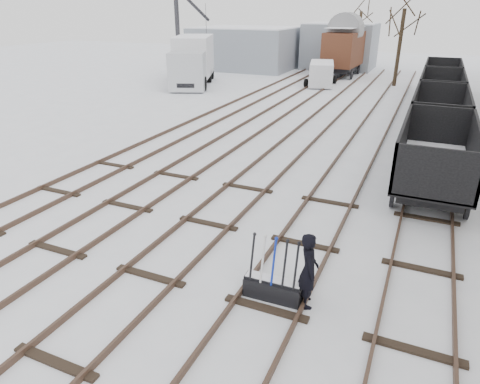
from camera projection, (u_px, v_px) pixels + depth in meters
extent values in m
plane|color=white|center=(150.00, 277.00, 10.38)|extent=(120.00, 120.00, 0.00)
cube|color=black|center=(194.00, 119.00, 24.58)|extent=(0.07, 52.00, 0.15)
cube|color=black|center=(217.00, 122.00, 24.04)|extent=(0.07, 52.00, 0.15)
cube|color=black|center=(35.00, 202.00, 14.28)|extent=(1.90, 0.20, 0.08)
cube|color=black|center=(242.00, 125.00, 23.46)|extent=(0.07, 52.00, 0.15)
cube|color=black|center=(267.00, 127.00, 22.93)|extent=(0.07, 52.00, 0.15)
cube|color=black|center=(107.00, 219.00, 13.16)|extent=(1.90, 0.20, 0.08)
cube|color=black|center=(295.00, 130.00, 22.34)|extent=(0.07, 52.00, 0.15)
cube|color=black|center=(322.00, 133.00, 21.81)|extent=(0.07, 52.00, 0.15)
cube|color=black|center=(192.00, 239.00, 12.04)|extent=(1.90, 0.20, 0.08)
cube|color=black|center=(353.00, 137.00, 21.22)|extent=(0.07, 52.00, 0.15)
cube|color=black|center=(382.00, 140.00, 20.69)|extent=(0.07, 52.00, 0.15)
cube|color=black|center=(294.00, 262.00, 10.92)|extent=(1.90, 0.20, 0.08)
cube|color=black|center=(417.00, 144.00, 20.11)|extent=(0.07, 52.00, 0.15)
cube|color=black|center=(450.00, 148.00, 19.57)|extent=(0.07, 52.00, 0.15)
cube|color=black|center=(419.00, 292.00, 9.81)|extent=(1.90, 0.20, 0.08)
cube|color=gray|center=(246.00, 48.00, 44.58)|extent=(10.00, 8.00, 4.00)
cube|color=white|center=(246.00, 27.00, 43.76)|extent=(9.80, 7.84, 0.10)
cube|color=gray|center=(340.00, 46.00, 44.50)|extent=(7.00, 6.00, 4.40)
cube|color=white|center=(342.00, 23.00, 43.60)|extent=(6.86, 5.88, 0.10)
cube|color=black|center=(273.00, 289.00, 9.56)|extent=(1.31, 0.45, 0.44)
cube|color=black|center=(273.00, 281.00, 9.46)|extent=(1.31, 0.33, 0.06)
cube|color=white|center=(273.00, 279.00, 9.45)|extent=(1.26, 0.29, 0.03)
cylinder|color=black|center=(252.00, 257.00, 9.44)|extent=(0.06, 0.32, 1.08)
cylinder|color=silver|center=(263.00, 259.00, 9.36)|extent=(0.06, 0.32, 1.08)
cylinder|color=#0C24A1|center=(274.00, 262.00, 9.27)|extent=(0.06, 0.32, 1.08)
cylinder|color=black|center=(285.00, 264.00, 9.18)|extent=(0.06, 0.32, 1.08)
cylinder|color=black|center=(296.00, 267.00, 9.09)|extent=(0.06, 0.32, 1.08)
imported|color=black|center=(309.00, 270.00, 9.10)|extent=(0.64, 0.75, 1.75)
cube|color=black|center=(432.00, 174.00, 14.98)|extent=(1.91, 5.26, 0.40)
cube|color=black|center=(433.00, 168.00, 14.90)|extent=(2.39, 5.98, 0.12)
cube|color=black|center=(402.00, 143.00, 15.01)|extent=(0.10, 5.98, 1.59)
cube|color=black|center=(475.00, 151.00, 14.16)|extent=(0.10, 5.98, 1.59)
cube|color=white|center=(434.00, 166.00, 14.86)|extent=(2.15, 5.74, 0.06)
cylinder|color=black|center=(393.00, 197.00, 13.91)|extent=(0.12, 0.70, 0.70)
cylinder|color=black|center=(463.00, 169.00, 16.29)|extent=(0.12, 0.70, 0.70)
cube|color=black|center=(436.00, 130.00, 20.34)|extent=(1.91, 5.26, 0.40)
cube|color=black|center=(437.00, 125.00, 20.26)|extent=(2.39, 5.98, 0.12)
cube|color=black|center=(414.00, 107.00, 20.37)|extent=(0.10, 5.98, 1.59)
cube|color=black|center=(467.00, 111.00, 19.52)|extent=(0.10, 5.98, 1.59)
cube|color=white|center=(437.00, 123.00, 20.22)|extent=(2.15, 5.74, 0.06)
cylinder|color=black|center=(408.00, 144.00, 19.27)|extent=(0.12, 0.70, 0.70)
cylinder|color=black|center=(459.00, 129.00, 21.65)|extent=(0.12, 0.70, 0.70)
cube|color=black|center=(438.00, 104.00, 25.70)|extent=(1.91, 5.26, 0.40)
cube|color=black|center=(439.00, 101.00, 25.62)|extent=(2.39, 5.98, 0.12)
cube|color=black|center=(421.00, 86.00, 25.73)|extent=(0.10, 5.98, 1.59)
cube|color=black|center=(463.00, 88.00, 24.88)|extent=(0.10, 5.98, 1.59)
cube|color=white|center=(439.00, 99.00, 25.58)|extent=(2.15, 5.74, 0.06)
cylinder|color=black|center=(416.00, 114.00, 24.63)|extent=(0.12, 0.70, 0.70)
cylinder|color=black|center=(457.00, 104.00, 27.02)|extent=(0.12, 0.70, 0.70)
cube|color=black|center=(440.00, 87.00, 31.06)|extent=(1.91, 5.26, 0.40)
cube|color=black|center=(440.00, 84.00, 30.98)|extent=(2.39, 5.98, 0.12)
cube|color=black|center=(425.00, 72.00, 31.09)|extent=(0.10, 5.98, 1.59)
cube|color=black|center=(460.00, 74.00, 30.24)|extent=(0.10, 5.98, 1.59)
cube|color=white|center=(441.00, 83.00, 30.94)|extent=(2.15, 5.74, 0.06)
cylinder|color=black|center=(422.00, 95.00, 29.99)|extent=(0.12, 0.70, 0.70)
cylinder|color=black|center=(455.00, 88.00, 32.38)|extent=(0.12, 0.70, 0.70)
cube|color=black|center=(342.00, 68.00, 40.03)|extent=(2.43, 5.08, 0.45)
cube|color=#492815|center=(344.00, 49.00, 39.35)|extent=(3.01, 5.79, 2.94)
cube|color=white|center=(346.00, 27.00, 38.60)|extent=(2.72, 5.49, 0.05)
cylinder|color=black|center=(324.00, 73.00, 39.11)|extent=(0.14, 0.79, 0.79)
cylinder|color=black|center=(359.00, 70.00, 41.22)|extent=(0.14, 0.79, 0.79)
cube|color=black|center=(193.00, 77.00, 35.63)|extent=(4.37, 8.32, 0.33)
cube|color=#ADB1B7|center=(173.00, 71.00, 32.67)|extent=(3.30, 3.05, 2.77)
cube|color=silver|center=(198.00, 56.00, 35.73)|extent=(4.72, 6.39, 3.11)
cube|color=white|center=(197.00, 36.00, 35.10)|extent=(4.62, 6.26, 0.04)
cylinder|color=black|center=(162.00, 82.00, 33.69)|extent=(0.33, 1.11, 1.11)
cylinder|color=black|center=(223.00, 74.00, 37.80)|extent=(0.33, 1.11, 1.11)
cube|color=silver|center=(321.00, 73.00, 35.08)|extent=(2.77, 4.57, 1.74)
cube|color=white|center=(322.00, 62.00, 34.73)|extent=(2.70, 4.46, 0.04)
cylinder|color=black|center=(306.00, 83.00, 34.52)|extent=(0.21, 0.68, 0.68)
cylinder|color=black|center=(335.00, 80.00, 36.14)|extent=(0.21, 0.68, 0.68)
cube|color=#29292D|center=(180.00, 75.00, 38.27)|extent=(2.00, 2.00, 0.71)
cylinder|color=#29292D|center=(178.00, 37.00, 36.99)|extent=(0.39, 0.39, 7.11)
cylinder|color=#29292D|center=(186.00, 2.00, 37.19)|extent=(1.59, 4.40, 3.28)
cylinder|color=black|center=(197.00, 27.00, 39.61)|extent=(0.04, 0.04, 4.00)
cylinder|color=black|center=(358.00, 40.00, 45.39)|extent=(0.30, 0.30, 5.57)
cylinder|color=black|center=(399.00, 48.00, 34.15)|extent=(0.30, 0.30, 5.89)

